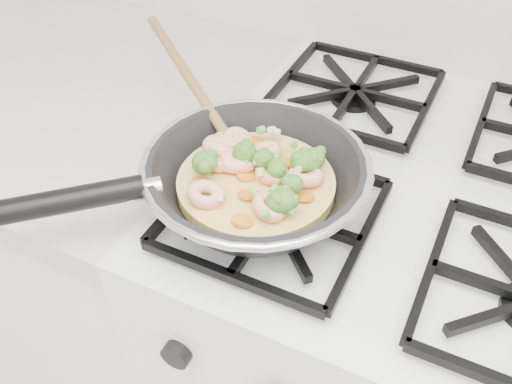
% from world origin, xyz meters
% --- Properties ---
extents(stove, '(0.60, 0.60, 0.92)m').
position_xyz_m(stove, '(0.00, 1.70, 0.46)').
color(stove, white).
rests_on(stove, ground).
extents(counter_left, '(1.00, 0.60, 0.90)m').
position_xyz_m(counter_left, '(-0.80, 1.70, 0.45)').
color(counter_left, white).
rests_on(counter_left, ground).
extents(skillet, '(0.41, 0.42, 0.10)m').
position_xyz_m(skillet, '(-0.18, 1.56, 0.96)').
color(skillet, black).
rests_on(skillet, stove).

